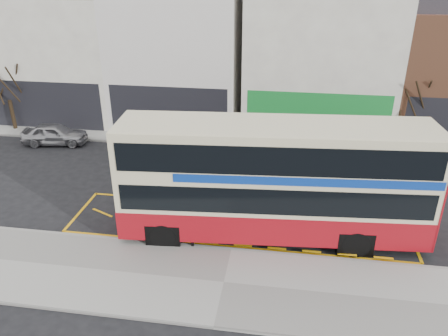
% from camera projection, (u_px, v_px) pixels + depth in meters
% --- Properties ---
extents(ground, '(120.00, 120.00, 0.00)m').
position_uv_depth(ground, '(233.00, 246.00, 16.92)').
color(ground, black).
rests_on(ground, ground).
extents(pavement, '(40.00, 4.00, 0.15)m').
position_uv_depth(pavement, '(224.00, 284.00, 14.83)').
color(pavement, '#9C9B94').
rests_on(pavement, ground).
extents(kerb, '(40.00, 0.15, 0.15)m').
position_uv_depth(kerb, '(231.00, 250.00, 16.55)').
color(kerb, gray).
rests_on(kerb, ground).
extents(far_pavement, '(50.00, 3.00, 0.15)m').
position_uv_depth(far_pavement, '(257.00, 140.00, 26.71)').
color(far_pavement, '#9C9B94').
rests_on(far_pavement, ground).
extents(road_markings, '(14.00, 3.40, 0.01)m').
position_uv_depth(road_markings, '(238.00, 224.00, 18.35)').
color(road_markings, '#F9AC0D').
rests_on(road_markings, ground).
extents(terrace_far_left, '(8.00, 8.01, 10.80)m').
position_uv_depth(terrace_far_left, '(69.00, 44.00, 30.09)').
color(terrace_far_left, white).
rests_on(terrace_far_left, ground).
extents(terrace_left, '(8.00, 8.01, 11.80)m').
position_uv_depth(terrace_left, '(181.00, 40.00, 28.78)').
color(terrace_left, silver).
rests_on(terrace_left, ground).
extents(terrace_green_shop, '(9.00, 8.01, 11.30)m').
position_uv_depth(terrace_green_shop, '(320.00, 47.00, 27.66)').
color(terrace_green_shop, white).
rests_on(terrace_green_shop, ground).
extents(double_decker_bus, '(11.91, 3.62, 4.69)m').
position_uv_depth(double_decker_bus, '(275.00, 180.00, 16.62)').
color(double_decker_bus, beige).
rests_on(double_decker_bus, ground).
extents(bus_stop_post, '(0.80, 0.15, 3.19)m').
position_uv_depth(bus_stop_post, '(193.00, 202.00, 15.89)').
color(bus_stop_post, black).
rests_on(bus_stop_post, pavement).
extents(car_silver, '(3.95, 2.03, 1.29)m').
position_uv_depth(car_silver, '(55.00, 134.00, 26.13)').
color(car_silver, '#9F9EA3').
rests_on(car_silver, ground).
extents(car_grey, '(3.96, 2.10, 1.24)m').
position_uv_depth(car_grey, '(189.00, 146.00, 24.51)').
color(car_grey, '#474C50').
rests_on(car_grey, ground).
extents(car_white, '(5.70, 3.65, 1.54)m').
position_uv_depth(car_white, '(419.00, 157.00, 22.78)').
color(car_white, silver).
rests_on(car_white, ground).
extents(street_tree_left, '(2.55, 2.55, 5.51)m').
position_uv_depth(street_tree_left, '(4.00, 73.00, 26.94)').
color(street_tree_left, black).
rests_on(street_tree_left, ground).
extents(street_tree_right, '(2.48, 2.48, 5.36)m').
position_uv_depth(street_tree_right, '(415.00, 87.00, 24.38)').
color(street_tree_right, black).
rests_on(street_tree_right, ground).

